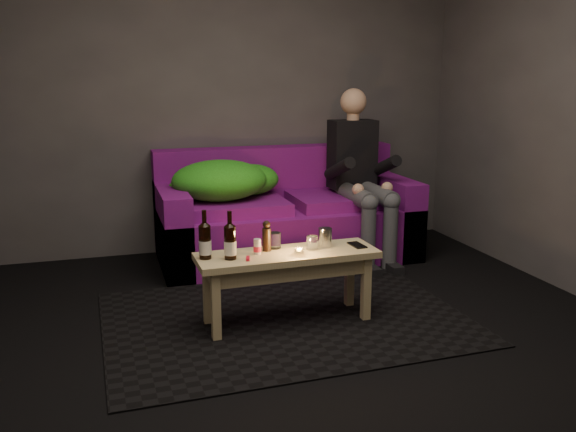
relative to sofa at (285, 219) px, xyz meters
name	(u,v)px	position (x,y,z in m)	size (l,w,h in m)	color
floor	(319,356)	(-0.36, -1.82, -0.32)	(4.50, 4.50, 0.00)	black
room	(293,44)	(-0.36, -1.35, 1.32)	(4.50, 4.50, 4.50)	silver
rug	(285,318)	(-0.39, -1.28, -0.31)	(2.18, 1.59, 0.01)	black
sofa	(285,219)	(0.00, 0.00, 0.00)	(2.05, 0.92, 0.88)	#791180
green_blanket	(224,181)	(-0.50, -0.01, 0.35)	(0.90, 0.62, 0.31)	#2B7F17
person	(360,172)	(0.58, -0.17, 0.39)	(0.37, 0.85, 1.37)	black
coffee_table	(287,265)	(-0.39, -1.33, 0.05)	(1.10, 0.37, 0.45)	tan
beer_bottle_a	(205,241)	(-0.88, -1.31, 0.23)	(0.07, 0.07, 0.29)	black
beer_bottle_b	(230,242)	(-0.74, -1.36, 0.23)	(0.07, 0.07, 0.28)	black
salt_shaker	(257,247)	(-0.57, -1.31, 0.17)	(0.04, 0.04, 0.09)	silver
pepper_mill	(267,240)	(-0.50, -1.26, 0.20)	(0.05, 0.05, 0.14)	black
tumbler_back	(274,240)	(-0.44, -1.22, 0.17)	(0.08, 0.08, 0.10)	white
tealight	(299,251)	(-0.34, -1.40, 0.15)	(0.05, 0.05, 0.04)	white
tumbler_front	(312,243)	(-0.23, -1.32, 0.17)	(0.07, 0.07, 0.09)	white
steel_cup	(325,237)	(-0.13, -1.28, 0.18)	(0.08, 0.08, 0.12)	#B8BBC0
smartphone	(357,245)	(0.07, -1.32, 0.13)	(0.07, 0.14, 0.01)	black
red_lighter	(248,258)	(-0.65, -1.40, 0.13)	(0.02, 0.07, 0.01)	red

